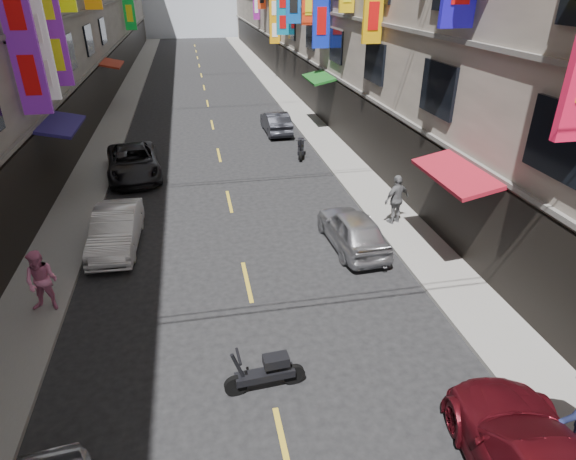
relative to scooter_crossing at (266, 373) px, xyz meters
name	(u,v)px	position (x,y,z in m)	size (l,w,h in m)	color
sidewalk_left	(122,106)	(-5.91, 28.30, -0.38)	(2.00, 90.00, 0.12)	slate
sidewalk_right	(288,99)	(6.09, 28.30, -0.38)	(2.00, 90.00, 0.12)	slate
street_awnings	(190,118)	(-1.17, 12.30, 2.56)	(13.99, 35.20, 0.41)	#134A1D
lane_markings	(210,113)	(0.09, 25.30, -0.44)	(0.12, 80.20, 0.01)	gold
scooter_crossing	(266,373)	(0.00, 0.00, 0.00)	(1.80, 0.50, 1.14)	black
scooter_far_right	(301,149)	(4.16, 15.20, 0.00)	(0.68, 1.78, 1.14)	black
car_left_mid	(116,230)	(-3.91, 7.28, 0.21)	(1.38, 3.95, 1.30)	silver
car_left_far	(133,162)	(-3.91, 14.05, 0.23)	(2.24, 4.85, 1.35)	black
car_right_mid	(353,229)	(3.82, 5.77, 0.21)	(1.54, 3.82, 1.30)	#B6B6BB
car_right_far	(276,122)	(3.69, 19.77, 0.18)	(1.32, 3.78, 1.25)	#23242A
pedestrian_lfar	(42,281)	(-5.34, 3.86, 0.56)	(0.86, 0.59, 1.76)	pink
pedestrian_rfar	(397,199)	(5.85, 6.99, 0.59)	(1.07, 0.61, 1.83)	slate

